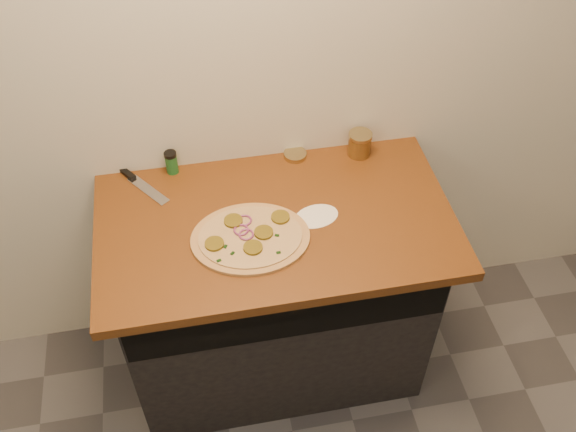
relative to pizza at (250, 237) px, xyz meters
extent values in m
cube|color=beige|center=(0.10, 0.40, 0.44)|extent=(4.00, 0.02, 2.70)
cube|color=black|center=(0.10, 0.10, -0.48)|extent=(1.10, 0.60, 0.86)
cube|color=brown|center=(0.10, 0.07, -0.03)|extent=(1.20, 0.70, 0.04)
cylinder|color=tan|center=(0.00, 0.00, 0.00)|extent=(0.41, 0.41, 0.01)
cylinder|color=beige|center=(0.00, 0.00, 0.01)|extent=(0.35, 0.35, 0.01)
cylinder|color=brown|center=(-0.05, 0.07, 0.01)|extent=(0.06, 0.06, 0.01)
cylinder|color=brown|center=(-0.12, -0.02, 0.01)|extent=(0.06, 0.06, 0.01)
cylinder|color=brown|center=(0.00, -0.06, 0.01)|extent=(0.06, 0.06, 0.01)
cylinder|color=brown|center=(0.11, 0.06, 0.01)|extent=(0.06, 0.06, 0.01)
cylinder|color=brown|center=(0.04, 0.00, 0.01)|extent=(0.06, 0.06, 0.01)
torus|color=#7F2F65|center=(-0.03, 0.03, 0.01)|extent=(0.05, 0.05, 0.01)
torus|color=#7F2F65|center=(-0.01, 0.00, 0.01)|extent=(0.05, 0.05, 0.01)
torus|color=#7F2F65|center=(-0.01, 0.07, 0.01)|extent=(0.05, 0.05, 0.01)
cube|color=black|center=(0.08, -0.09, 0.01)|extent=(0.01, 0.01, 0.00)
cube|color=black|center=(0.00, -0.04, 0.01)|extent=(0.01, 0.01, 0.00)
cube|color=black|center=(0.00, -0.05, 0.01)|extent=(0.02, 0.02, 0.00)
cube|color=black|center=(-0.08, -0.03, 0.01)|extent=(0.01, 0.02, 0.00)
cube|color=black|center=(0.13, 0.04, 0.01)|extent=(0.02, 0.01, 0.00)
cube|color=black|center=(0.12, 0.05, 0.01)|extent=(0.01, 0.01, 0.00)
cube|color=black|center=(-0.11, -0.09, 0.01)|extent=(0.02, 0.01, 0.00)
cube|color=black|center=(0.13, 0.05, 0.01)|extent=(0.02, 0.01, 0.00)
cube|color=black|center=(-0.07, -0.07, 0.01)|extent=(0.02, 0.02, 0.00)
cube|color=black|center=(0.00, -0.07, 0.01)|extent=(0.02, 0.02, 0.00)
cube|color=black|center=(0.11, 0.06, 0.01)|extent=(0.02, 0.02, 0.00)
cube|color=black|center=(0.09, -0.02, 0.01)|extent=(0.02, 0.01, 0.00)
cube|color=#B7BAC1|center=(-0.32, 0.29, -0.01)|extent=(0.15, 0.18, 0.00)
cube|color=black|center=(-0.40, 0.40, 0.00)|extent=(0.08, 0.10, 0.02)
cylinder|color=tan|center=(0.22, 0.37, 0.00)|extent=(0.11, 0.11, 0.02)
cylinder|color=#A61010|center=(0.46, 0.35, 0.03)|extent=(0.08, 0.08, 0.08)
cylinder|color=tan|center=(0.46, 0.35, 0.08)|extent=(0.09, 0.09, 0.01)
cylinder|color=#1E5F27|center=(-0.23, 0.37, 0.03)|extent=(0.04, 0.04, 0.08)
cylinder|color=black|center=(-0.23, 0.37, 0.07)|extent=(0.04, 0.04, 0.01)
cylinder|color=white|center=(0.23, 0.06, -0.01)|extent=(0.18, 0.18, 0.00)
camera|label=1|loc=(-0.14, -1.39, 1.54)|focal=40.00mm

